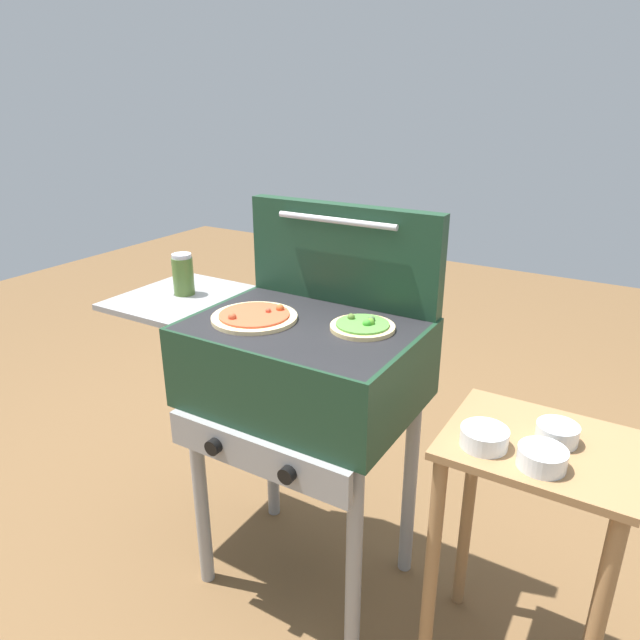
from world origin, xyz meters
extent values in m
plane|color=brown|center=(0.00, 0.00, 0.00)|extent=(8.00, 8.00, 0.00)
cube|color=#193823|center=(0.00, 0.00, 0.78)|extent=(0.64, 0.48, 0.24)
cube|color=black|center=(0.00, 0.00, 0.90)|extent=(0.61, 0.46, 0.01)
cube|color=gray|center=(-0.48, 0.00, 0.89)|extent=(0.32, 0.41, 0.02)
cube|color=gray|center=(-0.48, 0.00, 0.78)|extent=(0.02, 0.02, 0.24)
cube|color=gray|center=(0.00, -0.25, 0.61)|extent=(0.58, 0.02, 0.10)
cylinder|color=black|center=(-0.12, -0.28, 0.61)|extent=(0.04, 0.02, 0.04)
cylinder|color=black|center=(0.12, -0.28, 0.61)|extent=(0.04, 0.02, 0.04)
cylinder|color=gray|center=(-0.27, -0.19, 0.33)|extent=(0.04, 0.04, 0.66)
cylinder|color=gray|center=(0.27, -0.19, 0.33)|extent=(0.04, 0.04, 0.66)
cylinder|color=gray|center=(-0.27, 0.19, 0.33)|extent=(0.04, 0.04, 0.66)
cylinder|color=gray|center=(0.27, 0.19, 0.33)|extent=(0.04, 0.04, 0.66)
cube|color=#193823|center=(0.00, 0.21, 1.05)|extent=(0.63, 0.05, 0.30)
cylinder|color=#B7B7BC|center=(0.00, 0.17, 1.16)|extent=(0.38, 0.02, 0.02)
cylinder|color=beige|center=(-0.14, -0.05, 0.91)|extent=(0.24, 0.24, 0.01)
cylinder|color=#D14C2D|center=(-0.14, -0.05, 0.92)|extent=(0.20, 0.20, 0.01)
sphere|color=#B55325|center=(-0.09, 0.02, 0.92)|extent=(0.02, 0.02, 0.02)
sphere|color=#B3472E|center=(-0.11, -0.02, 0.92)|extent=(0.02, 0.02, 0.02)
sphere|color=#B04E2D|center=(-0.17, -0.11, 0.92)|extent=(0.02, 0.02, 0.02)
cylinder|color=#E0C17F|center=(0.16, 0.04, 0.91)|extent=(0.18, 0.18, 0.01)
cylinder|color=#4C8C38|center=(0.16, 0.04, 0.92)|extent=(0.15, 0.15, 0.01)
sphere|color=green|center=(0.17, 0.04, 0.92)|extent=(0.02, 0.02, 0.02)
sphere|color=#4D6E3D|center=(0.17, 0.07, 0.92)|extent=(0.02, 0.02, 0.02)
sphere|color=#53712D|center=(0.12, 0.06, 0.92)|extent=(0.02, 0.02, 0.02)
sphere|color=#569C2A|center=(0.18, 0.05, 0.92)|extent=(0.02, 0.02, 0.02)
cylinder|color=#4C6B2D|center=(-0.47, 0.02, 0.96)|extent=(0.07, 0.07, 0.12)
cylinder|color=silver|center=(-0.47, 0.02, 1.03)|extent=(0.06, 0.06, 0.01)
cube|color=olive|center=(0.66, 0.00, 0.72)|extent=(0.44, 0.36, 0.02)
cylinder|color=olive|center=(0.47, -0.15, 0.36)|extent=(0.04, 0.04, 0.71)
cylinder|color=olive|center=(0.47, 0.15, 0.36)|extent=(0.04, 0.04, 0.71)
cylinder|color=olive|center=(0.85, 0.15, 0.36)|extent=(0.04, 0.04, 0.71)
cylinder|color=silver|center=(0.69, 0.02, 0.76)|extent=(0.10, 0.10, 0.04)
cylinder|color=beige|center=(0.69, 0.02, 0.75)|extent=(0.08, 0.08, 0.02)
cylinder|color=silver|center=(0.55, -0.09, 0.76)|extent=(0.11, 0.11, 0.04)
cylinder|color=#996B47|center=(0.55, -0.09, 0.75)|extent=(0.09, 0.09, 0.02)
cylinder|color=silver|center=(0.68, -0.10, 0.76)|extent=(0.11, 0.11, 0.04)
cylinder|color=#4C7533|center=(0.68, -0.10, 0.75)|extent=(0.09, 0.09, 0.02)
camera|label=1|loc=(0.81, -1.27, 1.50)|focal=32.55mm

